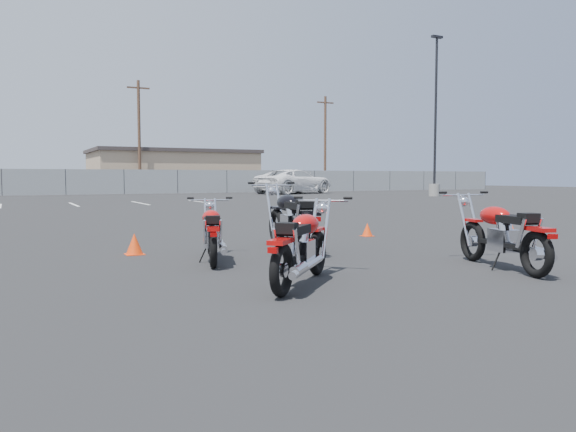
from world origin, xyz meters
name	(u,v)px	position (x,y,z in m)	size (l,w,h in m)	color
ground	(294,263)	(0.00, 0.00, 0.00)	(120.00, 120.00, 0.00)	black
motorcycle_front_red	(212,233)	(-1.00, 0.71, 0.42)	(0.96, 1.89, 0.93)	black
motorcycle_second_black	(292,220)	(0.64, 1.30, 0.53)	(0.92, 2.38, 1.17)	black
motorcycle_third_red	(302,246)	(-0.68, -1.50, 0.46)	(1.72, 1.72, 1.00)	black
motorcycle_rear_red	(503,235)	(2.33, -1.70, 0.47)	(0.95, 2.11, 1.04)	black
training_cone_near	(367,230)	(3.12, 2.66, 0.14)	(0.24, 0.24, 0.28)	#FF400D
training_cone_far	(512,233)	(5.08, 0.58, 0.17)	(0.29, 0.29, 0.35)	#FF400D
training_cone_extra	(134,244)	(-1.89, 2.00, 0.17)	(0.29, 0.29, 0.35)	#FF400D
light_pole_east	(435,155)	(21.32, 21.33, 2.69)	(0.80, 0.70, 10.32)	gray
chainlink_fence	(66,182)	(0.00, 35.00, 0.90)	(80.06, 0.06, 1.80)	gray
tan_building_east	(172,170)	(10.00, 44.00, 1.86)	(14.40, 9.40, 3.70)	tan
utility_pole_c	(139,134)	(6.00, 39.00, 4.69)	(1.80, 0.24, 9.00)	#462E20
utility_pole_d	(325,141)	(24.00, 40.00, 4.69)	(1.80, 0.24, 9.00)	#462E20
parking_line_stripes	(38,205)	(-2.50, 20.00, 0.00)	(15.12, 4.00, 0.01)	silver
white_van	(294,175)	(15.70, 30.44, 1.43)	(7.54, 3.02, 2.87)	white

